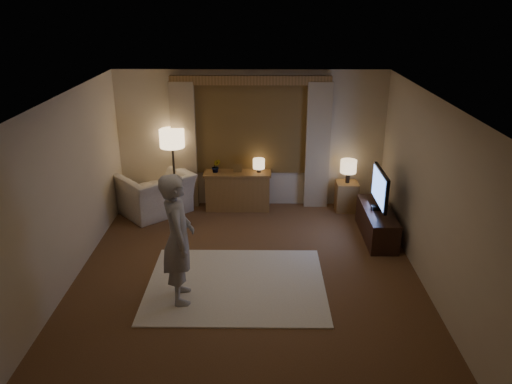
{
  "coord_description": "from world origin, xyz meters",
  "views": [
    {
      "loc": [
        0.19,
        -6.32,
        3.84
      ],
      "look_at": [
        0.12,
        0.6,
        1.09
      ],
      "focal_mm": 35.0,
      "sensor_mm": 36.0,
      "label": 1
    }
  ],
  "objects_px": {
    "armchair": "(156,194)",
    "side_table": "(346,196)",
    "sideboard": "(238,191)",
    "tv_stand": "(377,223)",
    "person": "(178,239)"
  },
  "relations": [
    {
      "from": "armchair",
      "to": "person",
      "type": "bearing_deg",
      "value": 64.97
    },
    {
      "from": "armchair",
      "to": "tv_stand",
      "type": "distance_m",
      "value": 4.03
    },
    {
      "from": "sideboard",
      "to": "tv_stand",
      "type": "xyz_separation_m",
      "value": [
        2.4,
        -1.18,
        -0.1
      ]
    },
    {
      "from": "side_table",
      "to": "sideboard",
      "type": "bearing_deg",
      "value": 178.61
    },
    {
      "from": "sideboard",
      "to": "person",
      "type": "xyz_separation_m",
      "value": [
        -0.62,
        -3.08,
        0.56
      ]
    },
    {
      "from": "armchair",
      "to": "side_table",
      "type": "distance_m",
      "value": 3.58
    },
    {
      "from": "sideboard",
      "to": "side_table",
      "type": "bearing_deg",
      "value": -1.39
    },
    {
      "from": "armchair",
      "to": "side_table",
      "type": "xyz_separation_m",
      "value": [
        3.58,
        0.18,
        -0.11
      ]
    },
    {
      "from": "sideboard",
      "to": "tv_stand",
      "type": "height_order",
      "value": "sideboard"
    },
    {
      "from": "side_table",
      "to": "armchair",
      "type": "bearing_deg",
      "value": -177.11
    },
    {
      "from": "sideboard",
      "to": "tv_stand",
      "type": "bearing_deg",
      "value": -26.14
    },
    {
      "from": "side_table",
      "to": "tv_stand",
      "type": "distance_m",
      "value": 1.18
    },
    {
      "from": "tv_stand",
      "to": "person",
      "type": "height_order",
      "value": "person"
    },
    {
      "from": "side_table",
      "to": "person",
      "type": "xyz_separation_m",
      "value": [
        -2.69,
        -3.03,
        0.63
      ]
    },
    {
      "from": "sideboard",
      "to": "tv_stand",
      "type": "relative_size",
      "value": 0.86
    }
  ]
}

